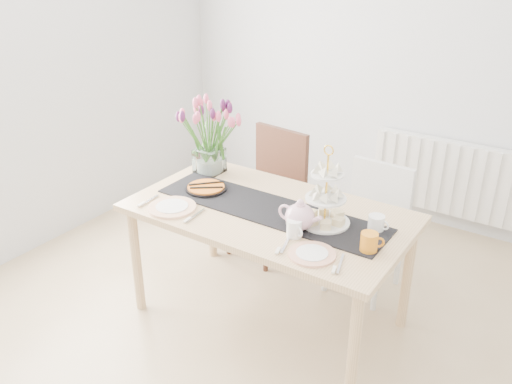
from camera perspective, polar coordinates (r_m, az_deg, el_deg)
The scene contains 16 objects.
room_shell at distance 2.52m, azimuth -2.57°, elevation 5.05°, with size 4.50×4.50×4.50m.
radiator at distance 4.53m, azimuth 19.56°, elevation 1.46°, with size 1.20×0.08×0.60m, color white.
dining_table at distance 3.14m, azimuth 1.39°, elevation -3.14°, with size 1.60×0.90×0.75m.
chair_brown at distance 3.95m, azimuth 1.56°, elevation 0.94°, with size 0.51×0.51×0.93m.
chair_white at distance 3.64m, azimuth 12.09°, elevation -2.73°, with size 0.44×0.44×0.85m.
table_runner at distance 3.10m, azimuth 1.41°, elevation -1.83°, with size 1.40×0.35×0.01m, color black.
tulip_vase at distance 3.50m, azimuth -5.07°, elevation 7.09°, with size 0.61×0.61×0.51m.
cake_stand at distance 2.93m, azimuth 7.32°, elevation -1.36°, with size 0.28×0.28×0.40m.
teapot at distance 2.87m, azimuth 4.65°, elevation -2.63°, with size 0.26×0.21×0.17m, color silver, non-canonical shape.
cream_jug at distance 2.94m, azimuth 12.53°, elevation -3.23°, with size 0.09×0.09×0.09m, color white.
tart_tin at distance 3.35m, azimuth -5.28°, elevation 0.38°, with size 0.25×0.25×0.03m.
mug_grey at distance 2.93m, azimuth 3.99°, elevation -2.63°, with size 0.08×0.08×0.10m, color slate.
mug_white at distance 2.82m, azimuth 4.04°, elevation -3.84°, with size 0.08×0.08×0.10m, color white.
mug_orange at distance 2.74m, azimuth 11.80°, elevation -5.22°, with size 0.09×0.09×0.10m, color orange.
plate_left at distance 3.16m, azimuth -8.83°, elevation -1.61°, with size 0.28×0.28×0.01m, color white.
plate_right at distance 2.69m, azimuth 5.91°, elevation -6.51°, with size 0.24×0.24×0.01m, color silver.
Camera 1 is at (1.40, -1.90, 2.17)m, focal length 38.00 mm.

